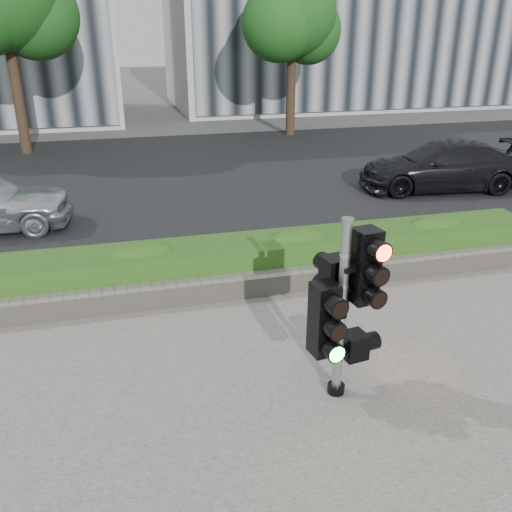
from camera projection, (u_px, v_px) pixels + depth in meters
name	position (u px, v px, depth m)	size (l,w,h in m)	color
ground	(252.00, 363.00, 7.13)	(120.00, 120.00, 0.00)	#51514C
road	(170.00, 176.00, 16.05)	(60.00, 13.00, 0.02)	black
curb	(210.00, 265.00, 9.92)	(60.00, 0.25, 0.12)	gray
stone_wall	(223.00, 288.00, 8.75)	(12.00, 0.32, 0.34)	gray
hedge	(215.00, 263.00, 9.26)	(12.00, 1.00, 0.68)	#55902C
tree_right	(292.00, 16.00, 20.52)	(4.10, 3.58, 6.53)	black
traffic_signal	(343.00, 300.00, 6.09)	(0.79, 0.62, 2.21)	black
car_dark	(442.00, 166.00, 14.50)	(1.79, 4.40, 1.28)	black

